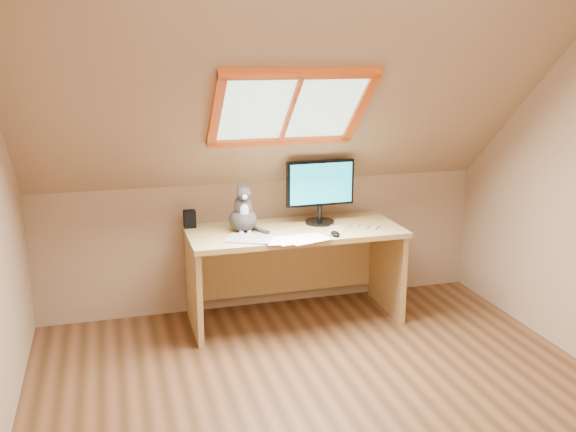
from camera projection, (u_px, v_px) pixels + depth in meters
name	position (u px, v px, depth m)	size (l,w,h in m)	color
ground	(342.00, 419.00, 3.56)	(3.50, 3.50, 0.00)	brown
room_shell	(355.00, 168.00, 3.11)	(3.52, 3.52, 2.41)	tan
desk	(292.00, 254.00, 4.82)	(1.56, 0.68, 0.71)	tan
monitor	(320.00, 187.00, 4.77)	(0.52, 0.22, 0.48)	black
cat	(243.00, 214.00, 4.59)	(0.21, 0.25, 0.37)	#45403D
desk_speaker	(190.00, 219.00, 4.72)	(0.09, 0.09, 0.13)	black
graphics_tablet	(250.00, 239.00, 4.42)	(0.30, 0.22, 0.01)	#B2B2B7
mouse	(335.00, 234.00, 4.51)	(0.06, 0.10, 0.03)	black
papers	(294.00, 239.00, 4.43)	(0.35, 0.30, 0.01)	white
cables	(353.00, 228.00, 4.69)	(0.51, 0.26, 0.01)	silver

